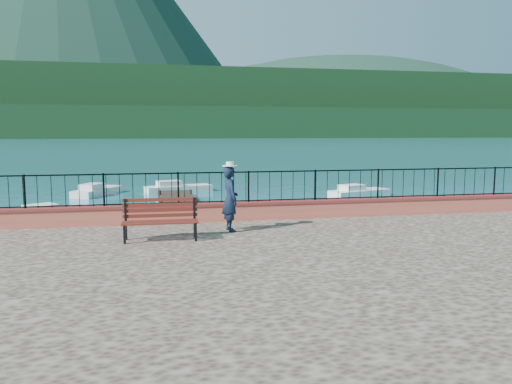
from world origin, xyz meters
name	(u,v)px	position (x,y,z in m)	size (l,w,h in m)	color
ground	(288,292)	(0.00, 0.00, 0.00)	(2000.00, 2000.00, 0.00)	#19596B
parapet	(258,211)	(0.00, 3.70, 1.49)	(28.00, 0.46, 0.58)	#BA6243
railing	(258,187)	(0.00, 3.70, 2.25)	(27.00, 0.05, 0.95)	black
dock	(181,213)	(-2.00, 12.00, 0.15)	(2.00, 16.00, 0.30)	#2D231C
far_forest	(158,123)	(0.00, 300.00, 9.00)	(900.00, 60.00, 18.00)	black
foothills	(157,106)	(0.00, 360.00, 22.00)	(900.00, 120.00, 44.00)	black
companion_hill	(341,135)	(220.00, 560.00, 0.00)	(448.00, 384.00, 180.00)	#142D23
park_bench	(161,228)	(-3.09, 1.22, 1.52)	(1.94, 0.68, 1.07)	black
person	(230,199)	(-1.14, 2.06, 2.12)	(0.67, 0.44, 1.84)	black
hat	(230,164)	(-1.14, 2.06, 3.10)	(0.44, 0.44, 0.12)	white
boat_0	(53,211)	(-7.73, 11.99, 0.40)	(3.67, 1.30, 0.80)	silver
boat_1	(297,214)	(2.90, 9.18, 0.40)	(4.08, 1.30, 0.80)	silver
boat_2	(359,190)	(9.15, 16.88, 0.40)	(4.04, 1.30, 0.80)	white
boat_3	(97,189)	(-6.74, 21.02, 0.40)	(4.05, 1.30, 0.80)	silver
boat_4	(179,186)	(-1.62, 21.52, 0.40)	(4.36, 1.30, 0.80)	silver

